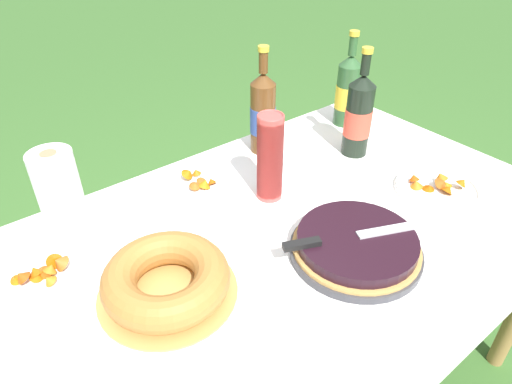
% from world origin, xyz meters
% --- Properties ---
extents(garden_table, '(1.53, 0.94, 0.72)m').
position_xyz_m(garden_table, '(0.00, 0.00, 0.65)').
color(garden_table, '#A87A47').
rests_on(garden_table, ground_plane).
extents(tablecloth, '(1.54, 0.95, 0.10)m').
position_xyz_m(tablecloth, '(0.00, 0.00, 0.71)').
color(tablecloth, white).
rests_on(tablecloth, garden_table).
extents(berry_tart, '(0.32, 0.32, 0.06)m').
position_xyz_m(berry_tart, '(0.07, -0.17, 0.76)').
color(berry_tart, '#38383D').
rests_on(berry_tart, tablecloth).
extents(serving_knife, '(0.35, 0.17, 0.01)m').
position_xyz_m(serving_knife, '(0.04, -0.16, 0.79)').
color(serving_knife, silver).
rests_on(serving_knife, berry_tart).
extents(bundt_cake, '(0.31, 0.31, 0.08)m').
position_xyz_m(bundt_cake, '(-0.35, -0.00, 0.77)').
color(bundt_cake, tan).
rests_on(bundt_cake, tablecloth).
extents(cup_stack, '(0.07, 0.07, 0.25)m').
position_xyz_m(cup_stack, '(0.06, 0.15, 0.85)').
color(cup_stack, '#E04C47').
rests_on(cup_stack, tablecloth).
extents(cider_bottle_green, '(0.08, 0.08, 0.34)m').
position_xyz_m(cider_bottle_green, '(0.58, 0.33, 0.85)').
color(cider_bottle_green, '#2D562D').
rests_on(cider_bottle_green, tablecloth).
extents(cider_bottle_amber, '(0.08, 0.08, 0.35)m').
position_xyz_m(cider_bottle_amber, '(0.22, 0.37, 0.86)').
color(cider_bottle_amber, brown).
rests_on(cider_bottle_amber, tablecloth).
extents(juice_bottle_red, '(0.09, 0.09, 0.35)m').
position_xyz_m(juice_bottle_red, '(0.44, 0.16, 0.86)').
color(juice_bottle_red, black).
rests_on(juice_bottle_red, tablecloth).
extents(snack_plate_left, '(0.21, 0.21, 0.06)m').
position_xyz_m(snack_plate_left, '(-0.06, 0.31, 0.74)').
color(snack_plate_left, white).
rests_on(snack_plate_left, tablecloth).
extents(snack_plate_right, '(0.24, 0.24, 0.06)m').
position_xyz_m(snack_plate_right, '(0.46, -0.14, 0.74)').
color(snack_plate_right, white).
rests_on(snack_plate_right, tablecloth).
extents(snack_plate_far, '(0.21, 0.21, 0.06)m').
position_xyz_m(snack_plate_far, '(-0.55, 0.21, 0.74)').
color(snack_plate_far, white).
rests_on(snack_plate_far, tablecloth).
extents(paper_towel_roll, '(0.11, 0.11, 0.21)m').
position_xyz_m(paper_towel_roll, '(-0.43, 0.38, 0.83)').
color(paper_towel_roll, white).
rests_on(paper_towel_roll, tablecloth).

